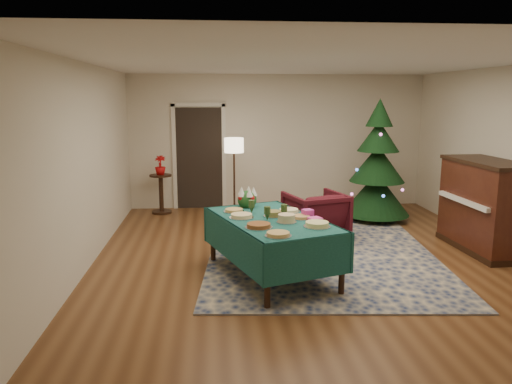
{
  "coord_description": "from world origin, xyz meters",
  "views": [
    {
      "loc": [
        -1.33,
        -6.64,
        2.25
      ],
      "look_at": [
        -0.74,
        0.11,
        0.96
      ],
      "focal_mm": 35.0,
      "sensor_mm": 36.0,
      "label": 1
    }
  ],
  "objects": [
    {
      "name": "potted_plant",
      "position": [
        -2.35,
        3.06,
        0.87
      ],
      "size": [
        0.21,
        0.37,
        0.21
      ],
      "primitive_type": "imported",
      "color": "red",
      "rests_on": "side_table"
    },
    {
      "name": "side_table",
      "position": [
        -2.35,
        3.06,
        0.37
      ],
      "size": [
        0.43,
        0.43,
        0.76
      ],
      "color": "black",
      "rests_on": "ground"
    },
    {
      "name": "platter_3",
      "position": [
        -0.45,
        -0.83,
        0.8
      ],
      "size": [
        0.24,
        0.24,
        0.1
      ],
      "color": "silver",
      "rests_on": "buffet_table"
    },
    {
      "name": "platter_7",
      "position": [
        -0.34,
        -0.28,
        0.77
      ],
      "size": [
        0.29,
        0.29,
        0.04
      ],
      "color": "silver",
      "rests_on": "buffet_table"
    },
    {
      "name": "platter_2",
      "position": [
        -0.81,
        -1.05,
        0.78
      ],
      "size": [
        0.32,
        0.32,
        0.05
      ],
      "color": "silver",
      "rests_on": "buffet_table"
    },
    {
      "name": "christmas_tree",
      "position": [
        1.67,
        2.17,
        1.0
      ],
      "size": [
        1.42,
        1.42,
        2.23
      ],
      "color": "black",
      "rests_on": "ground"
    },
    {
      "name": "platter_5",
      "position": [
        -0.98,
        -0.55,
        0.78
      ],
      "size": [
        0.31,
        0.31,
        0.05
      ],
      "color": "silver",
      "rests_on": "buffet_table"
    },
    {
      "name": "room_shell",
      "position": [
        0.0,
        0.0,
        1.35
      ],
      "size": [
        7.0,
        7.0,
        7.0
      ],
      "color": "#593319",
      "rests_on": "ground"
    },
    {
      "name": "centerpiece",
      "position": [
        -0.87,
        0.07,
        0.89
      ],
      "size": [
        0.27,
        0.27,
        0.31
      ],
      "color": "#1E4C1E",
      "rests_on": "buffet_table"
    },
    {
      "name": "platter_4",
      "position": [
        -0.24,
        -0.66,
        0.77
      ],
      "size": [
        0.26,
        0.26,
        0.04
      ],
      "color": "silver",
      "rests_on": "buffet_table"
    },
    {
      "name": "rug",
      "position": [
        0.22,
        0.23,
        0.01
      ],
      "size": [
        3.56,
        4.46,
        0.02
      ],
      "primitive_type": "cube",
      "rotation": [
        0.0,
        0.0,
        -0.09
      ],
      "color": "navy",
      "rests_on": "ground"
    },
    {
      "name": "armchair",
      "position": [
        0.27,
        0.91,
        0.43
      ],
      "size": [
        1.03,
        0.99,
        0.86
      ],
      "primitive_type": "imported",
      "rotation": [
        0.0,
        0.0,
        3.43
      ],
      "color": "#430E16",
      "rests_on": "ground"
    },
    {
      "name": "napkin_stack",
      "position": [
        -0.09,
        -0.78,
        0.77
      ],
      "size": [
        0.19,
        0.19,
        0.04
      ],
      "primitive_type": "cube",
      "rotation": [
        0.0,
        0.0,
        0.33
      ],
      "color": "#FA45A4",
      "rests_on": "buffet_table"
    },
    {
      "name": "goblet_2",
      "position": [
        -0.67,
        -0.72,
        0.85
      ],
      "size": [
        0.08,
        0.08,
        0.18
      ],
      "color": "#2D471E",
      "rests_on": "buffet_table"
    },
    {
      "name": "platter_6",
      "position": [
        -0.58,
        -0.52,
        0.79
      ],
      "size": [
        0.25,
        0.25,
        0.07
      ],
      "color": "silver",
      "rests_on": "buffet_table"
    },
    {
      "name": "platter_8",
      "position": [
        -1.06,
        -0.22,
        0.77
      ],
      "size": [
        0.27,
        0.27,
        0.04
      ],
      "color": "silver",
      "rests_on": "buffet_table"
    },
    {
      "name": "gift_box",
      "position": [
        -0.15,
        -0.59,
        0.8
      ],
      "size": [
        0.15,
        0.15,
        0.1
      ],
      "primitive_type": "cube",
      "rotation": [
        0.0,
        0.0,
        0.33
      ],
      "color": "#D039A3",
      "rests_on": "buffet_table"
    },
    {
      "name": "piano",
      "position": [
        2.65,
        0.2,
        0.66
      ],
      "size": [
        0.79,
        1.59,
        1.35
      ],
      "color": "black",
      "rests_on": "ground"
    },
    {
      "name": "doorway",
      "position": [
        -1.6,
        3.48,
        1.1
      ],
      "size": [
        1.08,
        0.04,
        2.16
      ],
      "color": "black",
      "rests_on": "ground"
    },
    {
      "name": "platter_1",
      "position": [
        -0.13,
        -1.07,
        0.78
      ],
      "size": [
        0.32,
        0.32,
        0.06
      ],
      "color": "silver",
      "rests_on": "buffet_table"
    },
    {
      "name": "platter_0",
      "position": [
        -0.63,
        -1.43,
        0.78
      ],
      "size": [
        0.3,
        0.3,
        0.05
      ],
      "color": "silver",
      "rests_on": "buffet_table"
    },
    {
      "name": "goblet_1",
      "position": [
        -0.45,
        -0.61,
        0.85
      ],
      "size": [
        0.08,
        0.08,
        0.18
      ],
      "color": "#2D471E",
      "rests_on": "buffet_table"
    },
    {
      "name": "goblet_0",
      "position": [
        -0.83,
        -0.32,
        0.85
      ],
      "size": [
        0.08,
        0.08,
        0.18
      ],
      "color": "#2D471E",
      "rests_on": "buffet_table"
    },
    {
      "name": "floor_lamp",
      "position": [
        -0.93,
        2.68,
        1.27
      ],
      "size": [
        0.36,
        0.36,
        1.5
      ],
      "color": "#A57F3F",
      "rests_on": "ground"
    },
    {
      "name": "buffet_table",
      "position": [
        -0.61,
        -0.64,
        0.6
      ],
      "size": [
        1.7,
        2.2,
        0.75
      ],
      "color": "black",
      "rests_on": "ground"
    }
  ]
}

